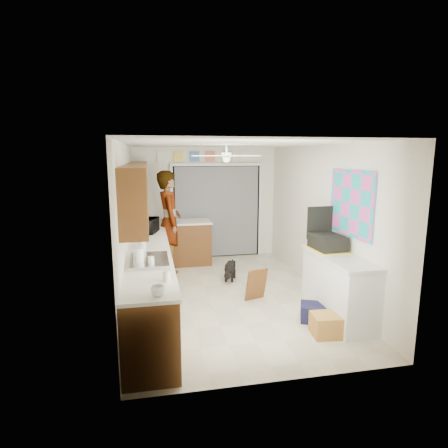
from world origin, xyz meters
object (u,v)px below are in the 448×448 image
navy_crate (315,312)px  man (169,222)px  paper_towel_roll (140,257)px  cup (158,291)px  microwave (148,226)px  suitcase (328,242)px  cardboard_box (330,325)px  dog (230,270)px  soap_bottle (143,243)px

navy_crate → man: man is taller
man → paper_towel_roll: bearing=165.5°
cup → paper_towel_roll: 1.15m
microwave → suitcase: (2.63, -1.79, -0.02)m
cup → navy_crate: (2.21, 1.04, -0.87)m
cup → man: size_ratio=0.07×
paper_towel_roll → cardboard_box: bearing=-12.6°
paper_towel_roll → cardboard_box: 2.63m
paper_towel_roll → cardboard_box: (2.40, -0.54, -0.91)m
paper_towel_roll → navy_crate: paper_towel_roll is taller
suitcase → navy_crate: (-0.32, -0.35, -0.93)m
suitcase → man: man is taller
microwave → suitcase: microwave is taller
cup → dog: bearing=64.9°
microwave → suitcase: bearing=-108.5°
navy_crate → soap_bottle: bearing=161.6°
navy_crate → man: (-1.88, 2.76, 0.90)m
soap_bottle → navy_crate: bearing=-18.4°
cup → soap_bottle: bearing=95.1°
cardboard_box → navy_crate: 0.45m
suitcase → cardboard_box: suitcase is taller
soap_bottle → cardboard_box: 2.84m
suitcase → cup: bearing=-154.4°
cardboard_box → man: 3.82m
cup → cardboard_box: 2.44m
soap_bottle → suitcase: (2.70, -0.44, -0.02)m
man → dog: man is taller
paper_towel_roll → navy_crate: (2.40, -0.09, -0.93)m
cup → man: 3.81m
soap_bottle → dog: size_ratio=0.55×
man → suitcase: bearing=-141.0°
soap_bottle → cup: bearing=-84.9°
paper_towel_roll → navy_crate: bearing=-2.1°
cup → navy_crate: bearing=25.2°
microwave → paper_towel_roll: microwave is taller
microwave → dog: size_ratio=1.00×
soap_bottle → cardboard_box: size_ratio=0.57×
paper_towel_roll → cup: bearing=-80.2°
navy_crate → man: size_ratio=0.19×
microwave → man: man is taller
soap_bottle → suitcase: bearing=-9.3°
cup → paper_towel_roll: size_ratio=0.62×
microwave → suitcase: 3.18m
cardboard_box → navy_crate: cardboard_box is taller
microwave → suitcase: size_ratio=0.90×
cardboard_box → dog: (-0.81, 2.41, 0.04)m
microwave → cardboard_box: (2.31, -2.59, -0.93)m
microwave → paper_towel_roll: (-0.10, -2.05, -0.02)m
suitcase → man: size_ratio=0.26×
microwave → dog: (1.50, -0.18, -0.88)m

